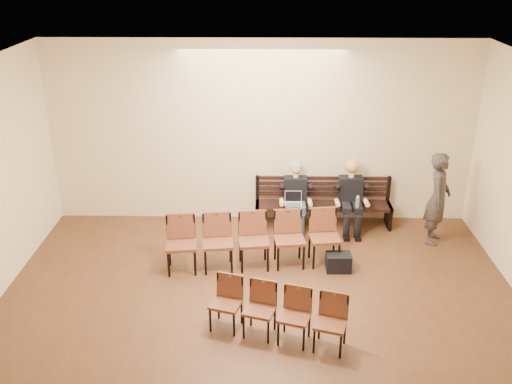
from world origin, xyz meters
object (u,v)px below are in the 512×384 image
at_px(seated_woman, 351,198).
at_px(bag, 338,262).
at_px(chair_row_front, 254,242).
at_px(water_bottle, 357,208).
at_px(passerby, 439,192).
at_px(bench, 323,215).
at_px(chair_row_back, 277,314).
at_px(laptop, 293,206).
at_px(seated_man, 295,198).

xyz_separation_m(seated_woman, bag, (-0.38, -1.55, -0.48)).
bearing_deg(seated_woman, chair_row_front, -141.18).
xyz_separation_m(water_bottle, passerby, (1.39, -0.18, 0.41)).
relative_size(bench, bag, 6.35).
height_order(seated_woman, water_bottle, seated_woman).
bearing_deg(bench, chair_row_front, -129.71).
bearing_deg(chair_row_back, water_bottle, 80.62).
xyz_separation_m(seated_woman, laptop, (-1.09, -0.22, -0.06)).
xyz_separation_m(bench, seated_man, (-0.54, -0.12, 0.41)).
bearing_deg(laptop, bench, 20.50).
bearing_deg(chair_row_front, chair_row_back, -86.43).
bearing_deg(bench, passerby, -16.97).
height_order(seated_man, chair_row_back, seated_man).
bearing_deg(laptop, seated_woman, 2.11).
xyz_separation_m(seated_man, laptop, (-0.05, -0.22, -0.07)).
bearing_deg(seated_man, bag, -67.10).
distance_m(seated_man, bag, 1.75).
xyz_separation_m(passerby, chair_row_back, (-2.91, -2.87, -0.59)).
distance_m(seated_man, chair_row_front, 1.64).
relative_size(bench, laptop, 8.13).
relative_size(seated_woman, chair_row_front, 0.43).
bearing_deg(chair_row_front, water_bottle, 24.56).
height_order(passerby, chair_row_front, passerby).
bearing_deg(bag, chair_row_front, 175.61).
bearing_deg(bag, water_bottle, 69.70).
distance_m(water_bottle, chair_row_front, 2.20).
relative_size(seated_man, water_bottle, 5.48).
bearing_deg(chair_row_front, bench, 43.46).
xyz_separation_m(seated_woman, water_bottle, (0.08, -0.30, -0.06)).
height_order(seated_man, seated_woman, seated_man).
distance_m(bench, passerby, 2.19).
bearing_deg(passerby, seated_woman, 94.50).
distance_m(bag, chair_row_front, 1.45).
bearing_deg(laptop, chair_row_front, -129.12).
distance_m(laptop, chair_row_back, 3.15).
distance_m(bench, chair_row_front, 2.05).
relative_size(water_bottle, passerby, 0.12).
distance_m(passerby, chair_row_front, 3.44).
distance_m(seated_man, passerby, 2.58).
bearing_deg(chair_row_front, bag, -11.22).
xyz_separation_m(seated_man, chair_row_back, (-0.41, -3.35, -0.25)).
distance_m(bench, bag, 1.68).
bearing_deg(seated_woman, bag, -103.87).
bearing_deg(seated_man, passerby, -10.83).
bearing_deg(chair_row_back, chair_row_front, 117.59).
bearing_deg(water_bottle, seated_woman, 104.92).
relative_size(bag, chair_row_front, 0.14).
distance_m(bench, water_bottle, 0.79).
bearing_deg(seated_woman, seated_man, 180.00).
relative_size(seated_man, passerby, 0.65).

